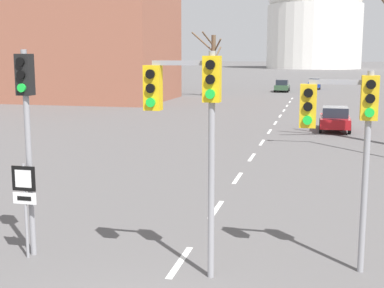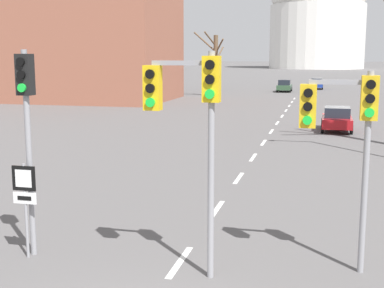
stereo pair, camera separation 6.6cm
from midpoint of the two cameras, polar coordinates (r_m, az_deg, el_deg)
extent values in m
cube|color=silver|center=(12.97, -1.44, -12.46)|extent=(0.16, 2.00, 0.01)
cube|color=silver|center=(17.11, 2.48, -6.97)|extent=(0.16, 2.00, 0.01)
cube|color=silver|center=(21.41, 4.80, -3.63)|extent=(0.16, 2.00, 0.01)
cube|color=silver|center=(25.77, 6.33, -1.41)|extent=(0.16, 2.00, 0.01)
cube|color=silver|center=(30.17, 7.41, 0.16)|extent=(0.16, 2.00, 0.01)
cube|color=silver|center=(34.60, 8.21, 1.34)|extent=(0.16, 2.00, 0.01)
cube|color=silver|center=(39.04, 8.84, 2.24)|extent=(0.16, 2.00, 0.01)
cube|color=silver|center=(43.50, 9.34, 2.96)|extent=(0.16, 2.00, 0.01)
cube|color=silver|center=(47.96, 9.74, 3.55)|extent=(0.16, 2.00, 0.01)
cube|color=silver|center=(52.43, 10.08, 4.04)|extent=(0.16, 2.00, 0.01)
cube|color=silver|center=(56.91, 10.36, 4.45)|extent=(0.16, 2.00, 0.01)
cube|color=silver|center=(61.39, 10.60, 4.80)|extent=(0.16, 2.00, 0.01)
cylinder|color=gray|center=(13.34, -17.14, -1.14)|extent=(0.14, 0.14, 4.98)
cube|color=black|center=(13.13, -17.55, 7.07)|extent=(0.36, 0.28, 0.96)
cylinder|color=black|center=(12.98, -18.00, 8.34)|extent=(0.20, 0.06, 0.20)
cylinder|color=black|center=(12.99, -17.94, 7.03)|extent=(0.20, 0.06, 0.20)
cylinder|color=green|center=(13.00, -17.87, 5.72)|extent=(0.20, 0.06, 0.20)
cylinder|color=gray|center=(11.43, 1.92, -2.56)|extent=(0.14, 0.14, 4.93)
cube|color=yellow|center=(11.19, 1.97, 6.94)|extent=(0.36, 0.28, 0.96)
cylinder|color=black|center=(11.01, 1.80, 8.44)|extent=(0.20, 0.06, 0.20)
cylinder|color=black|center=(11.02, 1.79, 6.90)|extent=(0.20, 0.06, 0.20)
cylinder|color=green|center=(11.04, 1.78, 5.35)|extent=(0.20, 0.06, 0.20)
cube|color=gray|center=(11.33, -1.25, 8.64)|extent=(1.29, 0.10, 0.10)
cube|color=yellow|center=(11.53, -4.36, 5.99)|extent=(0.36, 0.28, 0.96)
cylinder|color=black|center=(11.35, -4.64, 7.44)|extent=(0.20, 0.06, 0.20)
cylinder|color=black|center=(11.37, -4.62, 5.94)|extent=(0.20, 0.06, 0.20)
cylinder|color=green|center=(11.39, -4.60, 4.45)|extent=(0.20, 0.06, 0.20)
cylinder|color=gray|center=(12.35, 17.86, -3.09)|extent=(0.14, 0.14, 4.52)
cube|color=gold|center=(12.11, 18.26, 4.69)|extent=(0.36, 0.28, 0.96)
cylinder|color=black|center=(11.92, 18.40, 6.05)|extent=(0.20, 0.06, 0.20)
cylinder|color=black|center=(11.94, 18.33, 4.63)|extent=(0.20, 0.06, 0.20)
cylinder|color=green|center=(11.97, 18.25, 3.21)|extent=(0.20, 0.06, 0.20)
cube|color=gray|center=(12.05, 15.28, 6.39)|extent=(1.28, 0.10, 0.10)
cube|color=gold|center=(12.09, 12.13, 4.00)|extent=(0.36, 0.28, 0.96)
cylinder|color=black|center=(11.89, 12.15, 5.35)|extent=(0.20, 0.06, 0.20)
cylinder|color=black|center=(11.92, 12.11, 3.92)|extent=(0.20, 0.06, 0.20)
cylinder|color=green|center=(11.95, 12.06, 2.50)|extent=(0.20, 0.06, 0.20)
cylinder|color=gray|center=(13.47, -17.45, -6.87)|extent=(0.07, 0.07, 2.32)
cube|color=black|center=(13.26, -17.67, -3.53)|extent=(0.60, 0.03, 0.60)
cube|color=white|center=(13.24, -17.71, -3.55)|extent=(0.42, 0.01, 0.42)
cube|color=white|center=(13.37, -17.56, -5.54)|extent=(0.60, 0.03, 0.28)
cube|color=black|center=(13.35, -17.60, -5.56)|extent=(0.36, 0.01, 0.10)
cube|color=#2D4C33|center=(72.51, 9.56, 6.01)|extent=(1.79, 4.37, 0.61)
cube|color=#1E232D|center=(72.26, 9.57, 6.52)|extent=(1.52, 2.10, 0.68)
cylinder|color=black|center=(73.94, 8.98, 5.86)|extent=(0.18, 0.63, 0.63)
cylinder|color=black|center=(73.82, 10.29, 5.81)|extent=(0.18, 0.63, 0.63)
cylinder|color=black|center=(71.25, 8.80, 5.73)|extent=(0.18, 0.63, 0.63)
cylinder|color=black|center=(71.13, 10.16, 5.68)|extent=(0.18, 0.63, 0.63)
cube|color=navy|center=(79.13, 12.88, 6.20)|extent=(1.71, 4.10, 0.66)
cube|color=#1E232D|center=(78.90, 12.89, 6.65)|extent=(1.46, 1.97, 0.59)
cylinder|color=black|center=(80.43, 12.30, 6.04)|extent=(0.18, 0.63, 0.63)
cylinder|color=black|center=(80.41, 13.46, 5.99)|extent=(0.18, 0.63, 0.63)
cylinder|color=black|center=(77.90, 12.26, 5.93)|extent=(0.18, 0.63, 0.63)
cylinder|color=black|center=(77.88, 13.45, 5.89)|extent=(0.18, 0.63, 0.63)
cube|color=maroon|center=(35.65, 14.93, 2.37)|extent=(1.85, 4.10, 0.60)
cube|color=#1E232D|center=(35.38, 14.98, 3.32)|extent=(1.57, 1.97, 0.64)
cylinder|color=black|center=(36.94, 13.51, 2.19)|extent=(0.18, 0.66, 0.66)
cylinder|color=black|center=(36.98, 16.22, 2.09)|extent=(0.18, 0.66, 0.66)
cylinder|color=black|center=(34.42, 13.50, 1.68)|extent=(0.18, 0.66, 0.66)
cylinder|color=black|center=(34.47, 16.40, 1.56)|extent=(0.18, 0.66, 0.66)
cylinder|color=brown|center=(62.82, 2.27, 8.30)|extent=(0.51, 0.51, 7.11)
cylinder|color=brown|center=(63.79, 1.07, 10.87)|extent=(2.99, 1.72, 2.37)
cylinder|color=brown|center=(62.18, 1.65, 11.19)|extent=(1.08, 1.76, 1.61)
cylinder|color=brown|center=(62.01, 2.73, 10.50)|extent=(1.22, 1.63, 1.53)
cylinder|color=brown|center=(63.81, 2.70, 9.60)|extent=(0.56, 2.27, 1.72)
cylinder|color=silver|center=(200.67, 12.87, 11.07)|extent=(33.60, 33.60, 22.40)
camera|label=1|loc=(0.03, -90.15, -0.02)|focal=50.00mm
camera|label=2|loc=(0.03, 89.85, 0.02)|focal=50.00mm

